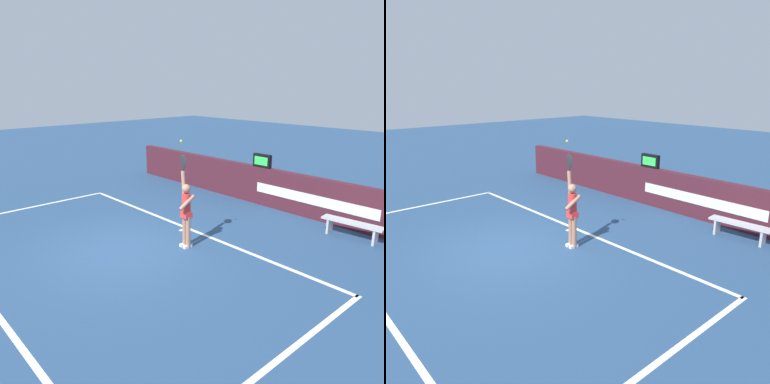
# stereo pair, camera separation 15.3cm
# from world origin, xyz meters

# --- Properties ---
(ground_plane) EXTENTS (60.00, 60.00, 0.00)m
(ground_plane) POSITION_xyz_m (0.00, 0.00, 0.00)
(ground_plane) COLOR navy
(court_lines) EXTENTS (10.24, 5.57, 0.00)m
(court_lines) POSITION_xyz_m (0.00, -0.49, 0.00)
(court_lines) COLOR white
(court_lines) RESTS_ON ground
(back_wall) EXTENTS (13.22, 0.29, 1.30)m
(back_wall) POSITION_xyz_m (0.00, 5.71, 0.65)
(back_wall) COLOR #471A25
(back_wall) RESTS_ON ground
(speed_display) EXTENTS (0.69, 0.14, 0.46)m
(speed_display) POSITION_xyz_m (-0.07, 5.71, 1.52)
(speed_display) COLOR black
(speed_display) RESTS_ON back_wall
(tennis_player) EXTENTS (0.45, 0.48, 2.42)m
(tennis_player) POSITION_xyz_m (0.95, 1.32, 0.99)
(tennis_player) COLOR #A17057
(tennis_player) RESTS_ON ground
(tennis_ball) EXTENTS (0.07, 0.07, 0.07)m
(tennis_ball) POSITION_xyz_m (1.01, 1.12, 2.76)
(tennis_ball) COLOR #C6DD36
(courtside_bench_near) EXTENTS (1.65, 0.48, 0.47)m
(courtside_bench_near) POSITION_xyz_m (3.56, 5.00, 0.36)
(courtside_bench_near) COLOR #B1B4B7
(courtside_bench_near) RESTS_ON ground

